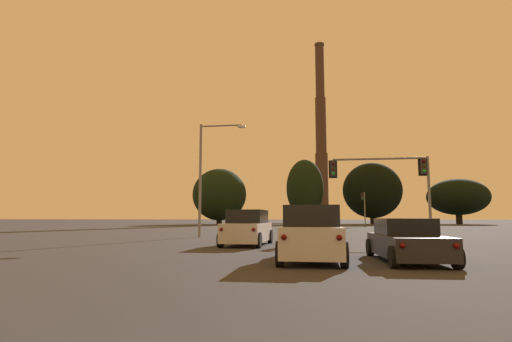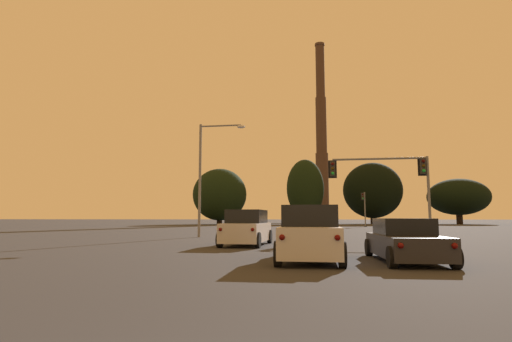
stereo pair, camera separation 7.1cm
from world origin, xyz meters
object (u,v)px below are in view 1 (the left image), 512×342
at_px(traffic_light_far_right, 364,204).
at_px(street_lamp, 208,167).
at_px(suv_left_lane_front, 248,228).
at_px(suv_center_lane_second, 312,234).
at_px(sedan_right_lane_second, 406,241).
at_px(traffic_light_overhead_right, 393,175).
at_px(smokestack, 321,150).

bearing_deg(traffic_light_far_right, street_lamp, -113.36).
relative_size(suv_left_lane_front, suv_center_lane_second, 1.01).
bearing_deg(traffic_light_far_right, suv_center_lane_second, -98.49).
distance_m(sedan_right_lane_second, street_lamp, 19.13).
bearing_deg(sedan_right_lane_second, street_lamp, 123.89).
height_order(traffic_light_overhead_right, smokestack, smokestack).
bearing_deg(traffic_light_far_right, sedan_right_lane_second, -95.02).
distance_m(sedan_right_lane_second, smokestack, 119.81).
relative_size(suv_left_lane_front, smokestack, 0.08).
distance_m(sedan_right_lane_second, traffic_light_overhead_right, 14.24).
bearing_deg(smokestack, traffic_light_overhead_right, -88.25).
distance_m(street_lamp, smokestack, 104.79).
height_order(street_lamp, smokestack, smokestack).
relative_size(suv_center_lane_second, smokestack, 0.08).
bearing_deg(street_lamp, sedan_right_lane_second, -53.43).
relative_size(traffic_light_far_right, street_lamp, 0.64).
bearing_deg(suv_center_lane_second, smokestack, 88.49).
xyz_separation_m(traffic_light_far_right, smokestack, (-5.46, 66.75, 20.02)).
distance_m(suv_left_lane_front, suv_center_lane_second, 7.87).
height_order(traffic_light_far_right, smokestack, smokestack).
bearing_deg(sedan_right_lane_second, suv_center_lane_second, -179.72).
bearing_deg(traffic_light_far_right, smokestack, 94.67).
bearing_deg(suv_center_lane_second, suv_left_lane_front, 115.61).
height_order(suv_left_lane_front, suv_center_lane_second, same).
height_order(sedan_right_lane_second, street_lamp, street_lamp).
xyz_separation_m(suv_center_lane_second, smokestack, (2.16, 117.76, 22.71)).
xyz_separation_m(traffic_light_far_right, street_lamp, (-15.52, -35.94, 1.72)).
relative_size(sedan_right_lane_second, traffic_light_far_right, 0.88).
xyz_separation_m(suv_left_lane_front, suv_center_lane_second, (3.46, -7.07, 0.00)).
bearing_deg(sedan_right_lane_second, smokestack, 87.80).
xyz_separation_m(traffic_light_far_right, traffic_light_overhead_right, (-2.28, -37.25, 0.69)).
bearing_deg(traffic_light_overhead_right, traffic_light_far_right, 86.50).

